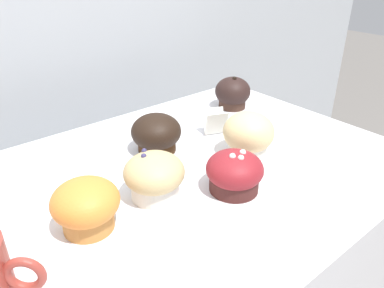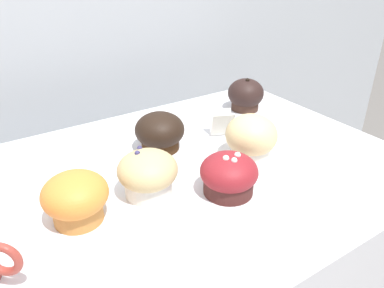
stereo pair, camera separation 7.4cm
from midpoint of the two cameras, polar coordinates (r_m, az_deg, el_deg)
name	(u,v)px [view 1 (the left image)]	position (r m, az deg, el deg)	size (l,w,h in m)	color
wall_back	(46,93)	(1.22, -23.00, 7.16)	(3.20, 0.10, 1.80)	#B2B7BC
muffin_front_center	(154,176)	(0.65, -9.02, -4.94)	(0.11, 0.11, 0.09)	silver
muffin_back_left	(234,172)	(0.67, 3.34, -4.45)	(0.10, 0.10, 0.08)	#461F1C
muffin_back_right	(156,134)	(0.80, -8.11, 1.47)	(0.11, 0.11, 0.08)	#36200F
muffin_front_left	(86,205)	(0.61, -19.29, -8.94)	(0.10, 0.10, 0.08)	#C5813C
muffin_front_right	(248,135)	(0.78, 5.91, 1.31)	(0.11, 0.11, 0.09)	white
muffin_back_center	(233,93)	(1.02, 4.13, 7.67)	(0.10, 0.10, 0.09)	#3F271E
price_card	(215,122)	(0.86, 1.09, 3.31)	(0.06, 0.06, 0.06)	white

